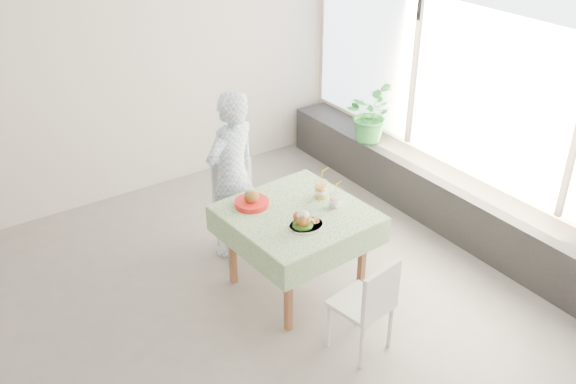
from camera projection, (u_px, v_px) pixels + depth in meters
floor at (197, 343)px, 4.83m from camera, size 6.00×6.00×0.00m
wall_back at (62, 75)px, 5.94m from camera, size 6.00×0.02×2.80m
wall_right at (492, 88)px, 5.62m from camera, size 0.02×5.00×2.80m
window_pane at (494, 61)px, 5.49m from camera, size 0.01×4.80×2.18m
window_ledge at (459, 207)px, 6.09m from camera, size 0.40×4.80×0.50m
cafe_table at (297, 241)px, 5.21m from camera, size 1.10×1.10×0.74m
chair_far at (241, 224)px, 5.82m from camera, size 0.42×0.42×0.82m
chair_near at (361, 321)px, 4.68m from camera, size 0.43×0.43×0.79m
diner at (232, 175)px, 5.55m from camera, size 0.64×0.51×1.53m
main_dish at (304, 222)px, 4.85m from camera, size 0.28×0.28×0.14m
juice_cup_orange at (321, 190)px, 5.23m from camera, size 0.11×0.11×0.30m
juice_cup_lemonade at (335, 200)px, 5.10m from camera, size 0.09×0.09×0.25m
second_dish at (252, 201)px, 5.13m from camera, size 0.28×0.28×0.13m
potted_plant at (369, 114)px, 6.70m from camera, size 0.70×0.70×0.59m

